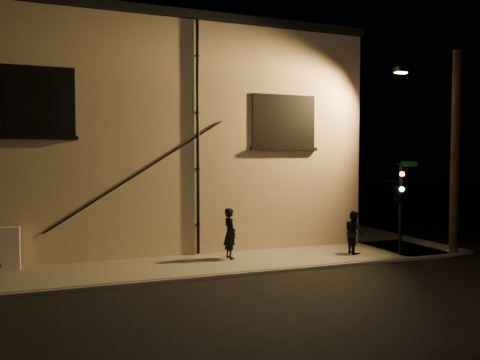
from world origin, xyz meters
name	(u,v)px	position (x,y,z in m)	size (l,w,h in m)	color
ground	(278,272)	(0.00, 0.00, 0.00)	(90.00, 90.00, 0.00)	black
sidewalk	(260,244)	(1.22, 4.39, 0.06)	(21.00, 16.00, 0.12)	#68645E
building	(139,141)	(-3.00, 8.99, 4.40)	(16.20, 12.23, 8.80)	#CBB492
pedestrian_a	(230,233)	(-0.96, 1.87, 1.00)	(0.64, 0.42, 1.75)	black
pedestrian_b	(354,232)	(3.58, 1.18, 0.89)	(0.75, 0.59, 1.55)	black
traffic_signal	(398,193)	(4.78, 0.26, 2.37)	(1.22, 1.96, 3.34)	black
streetlamp_pole	(452,148)	(7.14, 0.23, 3.97)	(2.03, 1.40, 7.51)	black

